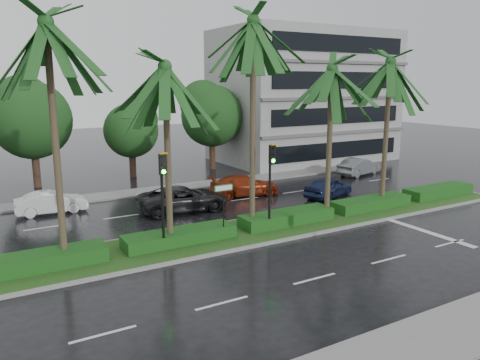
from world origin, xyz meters
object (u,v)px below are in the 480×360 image
street_sign (223,198)px  car_blue (329,187)px  car_grey (359,167)px  car_white (51,202)px  car_red (244,185)px  signal_median_left (163,187)px  car_darkgrey (183,199)px

street_sign → car_blue: (10.00, 4.25, -1.46)m
car_blue → car_grey: size_ratio=0.93×
street_sign → car_white: bearing=124.0°
street_sign → car_grey: size_ratio=0.62×
car_red → signal_median_left: bearing=142.5°
signal_median_left → car_grey: size_ratio=1.04×
car_red → car_grey: bearing=-72.8°
street_sign → car_white: size_ratio=0.67×
car_white → car_grey: 23.22m
signal_median_left → car_white: 10.21m
street_sign → car_red: (5.50, 7.41, -1.45)m
signal_median_left → car_white: bearing=108.9°
street_sign → car_white: street_sign is taller
street_sign → car_darkgrey: size_ratio=0.49×
car_darkgrey → car_white: bearing=67.6°
signal_median_left → car_darkgrey: bearing=60.0°
street_sign → car_darkgrey: street_sign is taller
car_darkgrey → car_grey: 16.74m
car_white → car_darkgrey: (6.71, -3.33, 0.09)m
car_darkgrey → car_red: (5.00, 1.52, -0.06)m
car_white → car_blue: 16.96m
car_blue → car_darkgrey: bearing=62.8°
car_darkgrey → street_sign: bearing=179.1°
signal_median_left → car_red: 11.63m
car_blue → car_white: bearing=55.6°
car_red → car_blue: (4.50, -3.16, -0.00)m
car_grey → car_blue: bearing=109.5°
street_sign → car_grey: bearing=27.1°
car_red → car_blue: bearing=-114.3°
car_white → car_darkgrey: size_ratio=0.74×
car_white → car_blue: size_ratio=0.99×
signal_median_left → car_red: size_ratio=0.94×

